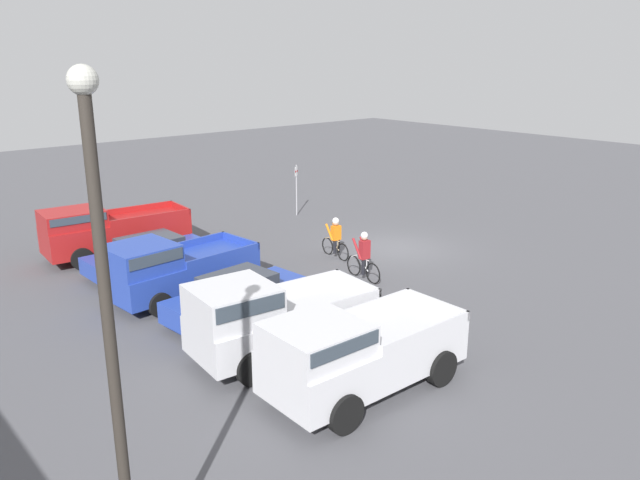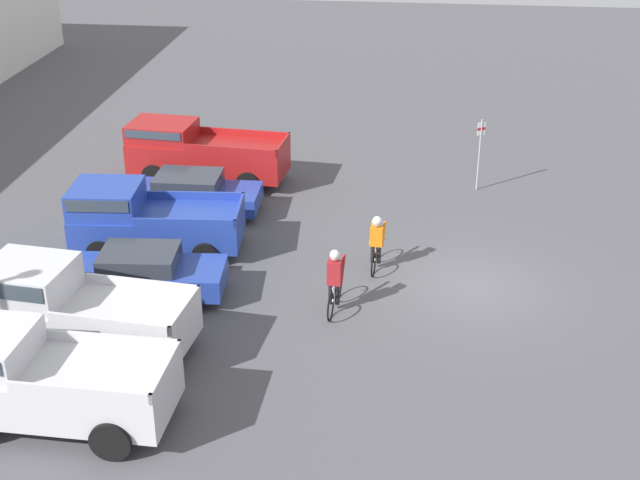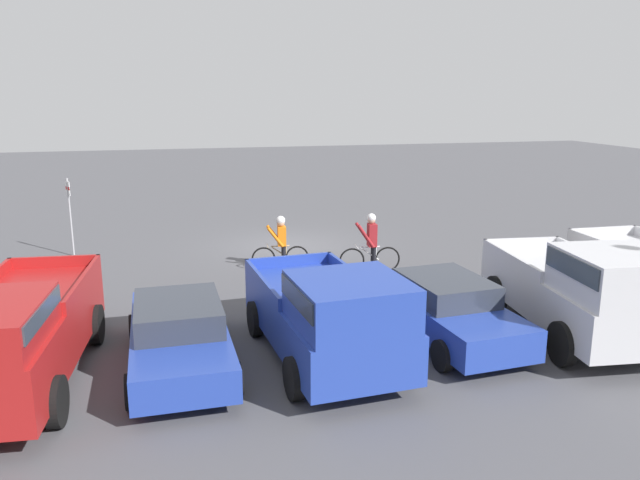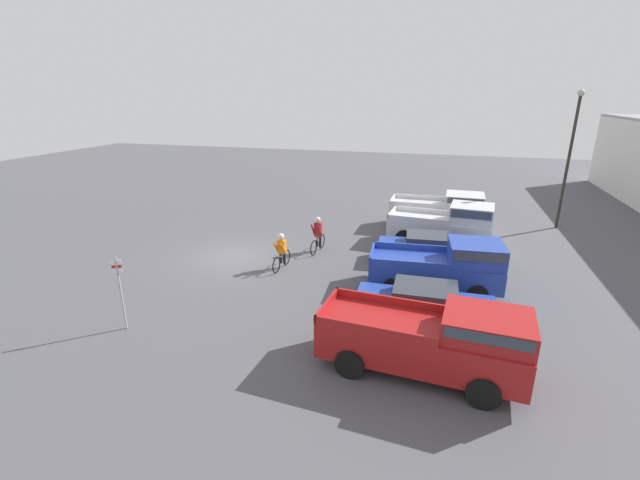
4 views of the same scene
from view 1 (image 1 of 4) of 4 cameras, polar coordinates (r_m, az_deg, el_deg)
The scene contains 11 objects.
ground_plane at distance 26.22m, azimuth 6.94°, elevation -0.72°, with size 80.00×80.00×0.00m, color #4C4C51.
pickup_truck_0 at distance 14.72m, azimuth 3.19°, elevation -10.11°, with size 2.39×5.12×2.13m.
pickup_truck_1 at distance 16.47m, azimuth -4.61°, elevation -7.01°, with size 2.64×5.20×2.23m.
sedan_0 at distance 19.18m, azimuth -7.51°, elevation -5.11°, with size 2.17×4.66×1.37m.
pickup_truck_2 at distance 20.96m, azimuth -13.48°, elevation -2.46°, with size 2.58×5.13×2.06m.
sedan_1 at distance 23.77m, azimuth -15.26°, elevation -1.30°, with size 2.03×4.67×1.34m.
pickup_truck_3 at distance 26.01m, azimuth -18.82°, elevation 0.88°, with size 2.52×5.69×2.08m.
cyclist_0 at distance 24.60m, azimuth 1.42°, elevation 0.29°, with size 1.73×0.49×1.66m.
cyclist_1 at distance 22.22m, azimuth 4.03°, elevation -1.40°, with size 1.84×0.49×1.79m.
fire_lane_sign at distance 31.06m, azimuth -2.17°, elevation 5.03°, with size 0.16×0.28×2.55m.
lamppost at distance 8.45m, azimuth -18.77°, elevation -7.42°, with size 0.36×0.36×7.63m.
Camera 1 is at (-16.61, 18.76, 7.72)m, focal length 35.00 mm.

